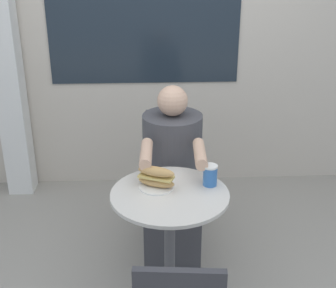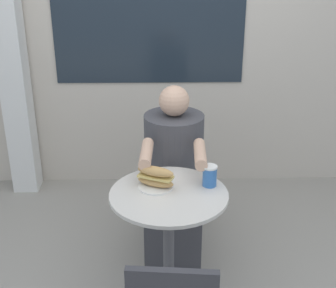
# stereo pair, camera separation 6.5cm
# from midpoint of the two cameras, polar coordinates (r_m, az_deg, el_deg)

# --- Properties ---
(storefront_wall) EXTENTS (8.00, 0.09, 2.80)m
(storefront_wall) POSITION_cam_midpoint_polar(r_m,az_deg,el_deg) (3.82, -1.57, 14.94)
(storefront_wall) COLOR beige
(storefront_wall) RESTS_ON ground_plane
(lattice_pillar) EXTENTS (0.20, 0.20, 2.40)m
(lattice_pillar) POSITION_cam_midpoint_polar(r_m,az_deg,el_deg) (3.86, -19.75, 10.64)
(lattice_pillar) COLOR silver
(lattice_pillar) RESTS_ON ground_plane
(cafe_table) EXTENTS (0.64, 0.64, 0.74)m
(cafe_table) POSITION_cam_midpoint_polar(r_m,az_deg,el_deg) (2.61, -0.52, -9.94)
(cafe_table) COLOR beige
(cafe_table) RESTS_ON ground_plane
(diner_chair) EXTENTS (0.40, 0.40, 0.87)m
(diner_chair) POSITION_cam_midpoint_polar(r_m,az_deg,el_deg) (3.37, -0.26, -1.95)
(diner_chair) COLOR #333338
(diner_chair) RESTS_ON ground_plane
(seated_diner) EXTENTS (0.40, 0.69, 1.17)m
(seated_diner) POSITION_cam_midpoint_polar(r_m,az_deg,el_deg) (3.07, -0.09, -5.13)
(seated_diner) COLOR #424247
(seated_diner) RESTS_ON ground_plane
(sandwich_on_plate) EXTENTS (0.22, 0.19, 0.12)m
(sandwich_on_plate) POSITION_cam_midpoint_polar(r_m,az_deg,el_deg) (2.53, -2.18, -4.20)
(sandwich_on_plate) COLOR white
(sandwich_on_plate) RESTS_ON cafe_table
(drink_cup) EXTENTS (0.08, 0.08, 0.12)m
(drink_cup) POSITION_cam_midpoint_polar(r_m,az_deg,el_deg) (2.56, 4.43, -3.81)
(drink_cup) COLOR #336BB7
(drink_cup) RESTS_ON cafe_table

